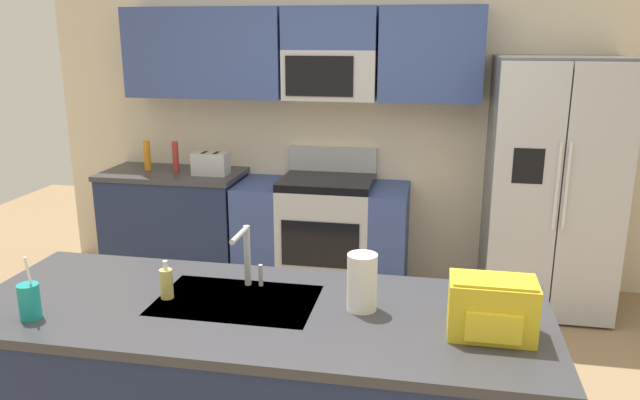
% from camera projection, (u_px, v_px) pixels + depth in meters
% --- Properties ---
extents(kitchen_wall_unit, '(5.20, 0.43, 2.60)m').
position_uv_depth(kitchen_wall_unit, '(340.00, 101.00, 4.97)').
color(kitchen_wall_unit, beige).
rests_on(kitchen_wall_unit, ground).
extents(back_counter, '(1.15, 0.63, 0.90)m').
position_uv_depth(back_counter, '(176.00, 223.00, 5.22)').
color(back_counter, '#1E2A4D').
rests_on(back_counter, ground).
extents(range_oven, '(1.36, 0.61, 1.10)m').
position_uv_depth(range_oven, '(322.00, 233.00, 4.99)').
color(range_oven, '#B7BABF').
rests_on(range_oven, ground).
extents(refrigerator, '(0.90, 0.76, 1.85)m').
position_uv_depth(refrigerator, '(551.00, 187.00, 4.49)').
color(refrigerator, '#4C4F54').
rests_on(refrigerator, ground).
extents(toaster, '(0.28, 0.16, 0.18)m').
position_uv_depth(toaster, '(211.00, 164.00, 4.96)').
color(toaster, '#B7BABF').
rests_on(toaster, back_counter).
extents(pepper_mill, '(0.05, 0.05, 0.25)m').
position_uv_depth(pepper_mill, '(176.00, 157.00, 5.06)').
color(pepper_mill, '#B2332D').
rests_on(pepper_mill, back_counter).
extents(bottle_orange, '(0.06, 0.06, 0.24)m').
position_uv_depth(bottle_orange, '(147.00, 155.00, 5.13)').
color(bottle_orange, orange).
rests_on(bottle_orange, back_counter).
extents(sink_faucet, '(0.09, 0.21, 0.28)m').
position_uv_depth(sink_faucet, '(246.00, 252.00, 2.74)').
color(sink_faucet, '#B7BABF').
rests_on(sink_faucet, island_counter).
extents(drink_cup_teal, '(0.08, 0.08, 0.27)m').
position_uv_depth(drink_cup_teal, '(29.00, 301.00, 2.46)').
color(drink_cup_teal, teal).
rests_on(drink_cup_teal, island_counter).
extents(soap_dispenser, '(0.06, 0.06, 0.17)m').
position_uv_depth(soap_dispenser, '(166.00, 283.00, 2.65)').
color(soap_dispenser, '#D8CC66').
rests_on(soap_dispenser, island_counter).
extents(paper_towel_roll, '(0.12, 0.12, 0.24)m').
position_uv_depth(paper_towel_roll, '(362.00, 282.00, 2.53)').
color(paper_towel_roll, white).
rests_on(paper_towel_roll, island_counter).
extents(backpack, '(0.32, 0.22, 0.23)m').
position_uv_depth(backpack, '(492.00, 307.00, 2.31)').
color(backpack, yellow).
rests_on(backpack, island_counter).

